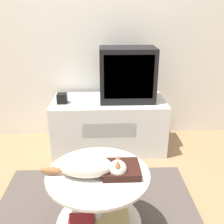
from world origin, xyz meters
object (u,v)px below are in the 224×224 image
at_px(tv, 127,75).
at_px(dvd_box, 121,169).
at_px(speaker, 62,98).
at_px(cat, 90,167).

height_order(tv, dvd_box, tv).
bearing_deg(speaker, tv, 5.92).
distance_m(speaker, cat, 1.24).
xyz_separation_m(speaker, dvd_box, (0.51, -1.17, -0.06)).
relative_size(tv, dvd_box, 2.48).
xyz_separation_m(dvd_box, cat, (-0.18, -0.03, 0.04)).
distance_m(tv, cat, 1.33).
xyz_separation_m(tv, dvd_box, (-0.15, -1.24, -0.28)).
bearing_deg(cat, speaker, 110.17).
bearing_deg(dvd_box, tv, 83.29).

